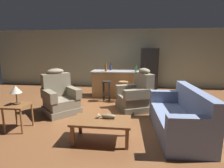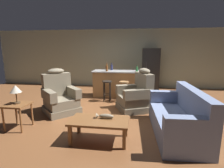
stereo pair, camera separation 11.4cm
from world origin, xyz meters
TOP-DOWN VIEW (x-y plane):
  - ground_plane at (0.00, 0.00)m, footprint 12.00×12.00m
  - back_wall at (0.00, 3.12)m, footprint 12.00×0.05m
  - coffee_table at (0.01, -1.89)m, footprint 1.10×0.60m
  - fish_figurine at (0.11, -1.81)m, footprint 0.34×0.10m
  - couch at (1.57, -1.39)m, footprint 0.92×1.94m
  - recliner_near_lamp at (-1.39, -0.51)m, footprint 1.19×1.19m
  - recliner_near_island at (0.70, -0.05)m, footprint 1.11×1.11m
  - end_table at (-1.86, -1.62)m, footprint 0.48×0.48m
  - table_lamp at (-1.87, -1.60)m, footprint 0.24×0.24m
  - kitchen_island at (0.00, 1.35)m, footprint 1.80×0.70m
  - bar_stool_left at (-0.28, 0.72)m, footprint 0.32×0.32m
  - bar_stool_right at (0.29, 0.72)m, footprint 0.32×0.32m
  - refrigerator at (1.26, 2.55)m, footprint 0.70×0.69m
  - bottle_tall_green at (0.70, 1.23)m, footprint 0.08×0.08m
  - bottle_short_amber at (-0.24, 1.54)m, footprint 0.09×0.09m
  - bottle_wine_dark at (-0.36, 1.17)m, footprint 0.08×0.08m

SIDE VIEW (x-z plane):
  - ground_plane at x=0.00m, z-range 0.00..0.00m
  - couch at x=1.57m, z-range -0.13..0.81m
  - coffee_table at x=0.01m, z-range 0.15..0.57m
  - recliner_near_lamp at x=-1.39m, z-range -0.18..1.02m
  - recliner_near_island at x=0.70m, z-range -0.18..1.02m
  - end_table at x=-1.86m, z-range 0.18..0.74m
  - fish_figurine at x=0.11m, z-range 0.41..0.51m
  - bar_stool_left at x=-0.28m, z-range 0.13..0.81m
  - bar_stool_right at x=0.29m, z-range 0.13..0.81m
  - kitchen_island at x=0.00m, z-range 0.00..0.95m
  - table_lamp at x=-1.87m, z-range 0.66..1.07m
  - refrigerator at x=1.26m, z-range 0.00..1.76m
  - bottle_tall_green at x=0.70m, z-range 0.92..1.16m
  - bottle_short_amber at x=-0.24m, z-range 0.92..1.19m
  - bottle_wine_dark at x=-0.36m, z-range 0.91..1.21m
  - back_wall at x=0.00m, z-range 0.00..2.60m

